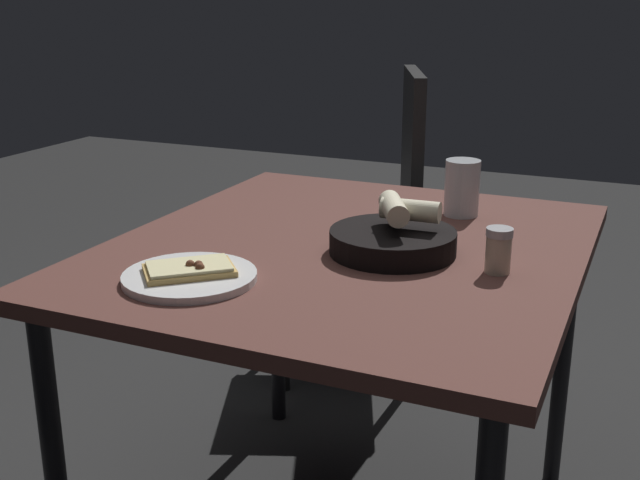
{
  "coord_description": "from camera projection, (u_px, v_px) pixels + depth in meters",
  "views": [
    {
      "loc": [
        1.4,
        0.55,
        1.21
      ],
      "look_at": [
        0.07,
        -0.03,
        0.75
      ],
      "focal_mm": 44.4,
      "sensor_mm": 36.0,
      "label": 1
    }
  ],
  "objects": [
    {
      "name": "pizza_plate",
      "position": [
        190.0,
        275.0,
        1.37
      ],
      "size": [
        0.23,
        0.23,
        0.04
      ],
      "color": "white",
      "rests_on": "dining_table"
    },
    {
      "name": "pepper_shaker",
      "position": [
        498.0,
        253.0,
        1.41
      ],
      "size": [
        0.05,
        0.05,
        0.08
      ],
      "color": "#BFB299",
      "rests_on": "dining_table"
    },
    {
      "name": "chair_near",
      "position": [
        376.0,
        208.0,
        2.51
      ],
      "size": [
        0.57,
        0.57,
        0.98
      ],
      "color": "#2A2A2A",
      "rests_on": "ground"
    },
    {
      "name": "bread_basket",
      "position": [
        393.0,
        238.0,
        1.51
      ],
      "size": [
        0.24,
        0.24,
        0.11
      ],
      "color": "black",
      "rests_on": "dining_table"
    },
    {
      "name": "beer_glass",
      "position": [
        462.0,
        190.0,
        1.76
      ],
      "size": [
        0.08,
        0.08,
        0.13
      ],
      "color": "silver",
      "rests_on": "dining_table"
    },
    {
      "name": "dining_table",
      "position": [
        347.0,
        274.0,
        1.6
      ],
      "size": [
        1.02,
        0.9,
        0.72
      ],
      "color": "brown",
      "rests_on": "ground"
    }
  ]
}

